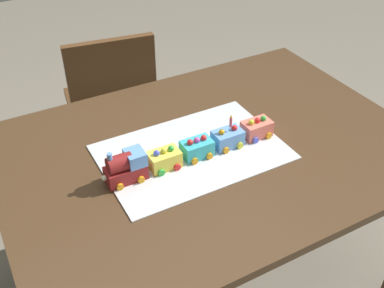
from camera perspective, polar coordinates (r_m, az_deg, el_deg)
The scene contains 10 objects.
ground_plane at distance 2.10m, azimuth 1.80°, elevation -16.58°, with size 8.00×8.00×0.00m, color gray.
dining_table at distance 1.64m, azimuth 2.22°, elevation -3.26°, with size 1.40×1.00×0.74m.
chair at distance 2.33m, azimuth -9.87°, elevation 4.86°, with size 0.45×0.45×0.86m.
cake_board at distance 1.54m, azimuth 0.00°, elevation -0.95°, with size 0.60×0.40×0.00m, color silver.
cake_locomotive at distance 1.42m, azimuth -8.16°, elevation -2.85°, with size 0.14×0.08×0.12m.
cake_car_gondola_lemon at distance 1.46m, azimuth -3.43°, elevation -1.86°, with size 0.10×0.08×0.07m.
cake_car_caboose_turquoise at distance 1.51m, azimuth 0.61°, elevation -0.52°, with size 0.10×0.08×0.07m.
cake_car_tanker_sky_blue at distance 1.56m, azimuth 4.41°, elevation 0.73°, with size 0.10×0.08×0.07m.
cake_car_hopper_coral at distance 1.61m, azimuth 7.96°, elevation 1.93°, with size 0.10×0.08×0.07m.
birthday_candle at distance 1.52m, azimuth 4.81°, elevation 2.84°, with size 0.01×0.01×0.05m.
Camera 1 is at (-0.66, -1.07, 1.69)m, focal length 43.33 mm.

